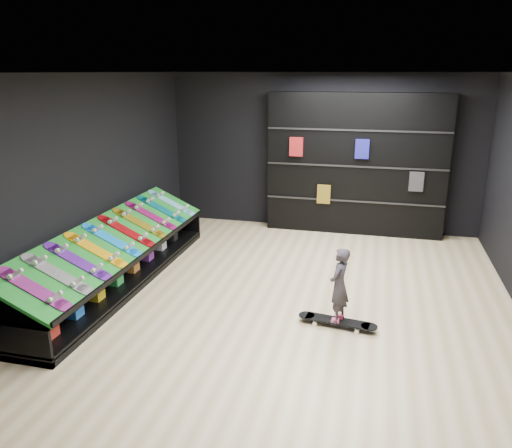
% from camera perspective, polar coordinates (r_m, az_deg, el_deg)
% --- Properties ---
extents(floor, '(6.00, 7.00, 0.01)m').
position_cam_1_polar(floor, '(6.95, 3.64, -8.67)').
color(floor, beige).
rests_on(floor, ground).
extents(ceiling, '(6.00, 7.00, 0.01)m').
position_cam_1_polar(ceiling, '(6.26, 4.18, 16.88)').
color(ceiling, white).
rests_on(ceiling, ground).
extents(wall_back, '(6.00, 0.02, 3.00)m').
position_cam_1_polar(wall_back, '(9.85, 7.55, 8.08)').
color(wall_back, black).
rests_on(wall_back, ground).
extents(wall_front, '(6.00, 0.02, 3.00)m').
position_cam_1_polar(wall_front, '(3.26, -7.32, -10.86)').
color(wall_front, black).
rests_on(wall_front, ground).
extents(wall_left, '(0.02, 7.00, 3.00)m').
position_cam_1_polar(wall_left, '(7.55, -19.19, 4.54)').
color(wall_left, black).
rests_on(wall_left, ground).
extents(display_rack, '(0.90, 4.50, 0.50)m').
position_cam_1_polar(display_rack, '(7.68, -15.45, -4.70)').
color(display_rack, black).
rests_on(display_rack, ground).
extents(turf_ramp, '(0.92, 4.50, 0.46)m').
position_cam_1_polar(turf_ramp, '(7.50, -15.39, -1.46)').
color(turf_ramp, '#116C1A').
rests_on(turf_ramp, display_rack).
extents(back_shelving, '(3.31, 0.39, 2.65)m').
position_cam_1_polar(back_shelving, '(9.65, 11.32, 6.66)').
color(back_shelving, black).
rests_on(back_shelving, ground).
extents(floor_skateboard, '(1.00, 0.35, 0.09)m').
position_cam_1_polar(floor_skateboard, '(6.34, 9.25, -11.14)').
color(floor_skateboard, black).
rests_on(floor_skateboard, ground).
extents(child, '(0.21, 0.25, 0.56)m').
position_cam_1_polar(child, '(6.19, 9.40, -8.47)').
color(child, black).
rests_on(child, floor_skateboard).
extents(display_board_0, '(0.93, 0.22, 0.50)m').
position_cam_1_polar(display_board_0, '(6.02, -24.06, -6.76)').
color(display_board_0, '#2626BF').
rests_on(display_board_0, turf_ramp).
extents(display_board_1, '(0.93, 0.22, 0.50)m').
position_cam_1_polar(display_board_1, '(6.32, -21.76, -5.33)').
color(display_board_1, black).
rests_on(display_board_1, turf_ramp).
extents(display_board_2, '(0.93, 0.22, 0.50)m').
position_cam_1_polar(display_board_2, '(6.64, -19.69, -4.03)').
color(display_board_2, purple).
rests_on(display_board_2, turf_ramp).
extents(display_board_3, '(0.93, 0.22, 0.50)m').
position_cam_1_polar(display_board_3, '(6.97, -17.81, -2.85)').
color(display_board_3, yellow).
rests_on(display_board_3, turf_ramp).
extents(display_board_4, '(0.93, 0.22, 0.50)m').
position_cam_1_polar(display_board_4, '(7.31, -16.11, -1.77)').
color(display_board_4, blue).
rests_on(display_board_4, turf_ramp).
extents(display_board_5, '(0.93, 0.22, 0.50)m').
position_cam_1_polar(display_board_5, '(7.66, -14.56, -0.79)').
color(display_board_5, red).
rests_on(display_board_5, turf_ramp).
extents(display_board_6, '(0.93, 0.22, 0.50)m').
position_cam_1_polar(display_board_6, '(8.01, -13.16, 0.11)').
color(display_board_6, yellow).
rests_on(display_board_6, turf_ramp).
extents(display_board_7, '(0.93, 0.22, 0.50)m').
position_cam_1_polar(display_board_7, '(8.38, -11.87, 0.93)').
color(display_board_7, '#E5198C').
rests_on(display_board_7, turf_ramp).
extents(display_board_8, '(0.93, 0.22, 0.50)m').
position_cam_1_polar(display_board_8, '(8.74, -10.68, 1.68)').
color(display_board_8, '#0C8C99').
rests_on(display_board_8, turf_ramp).
extents(display_board_9, '(0.93, 0.22, 0.50)m').
position_cam_1_polar(display_board_9, '(9.11, -9.60, 2.37)').
color(display_board_9, '#0CB2E5').
rests_on(display_board_9, turf_ramp).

